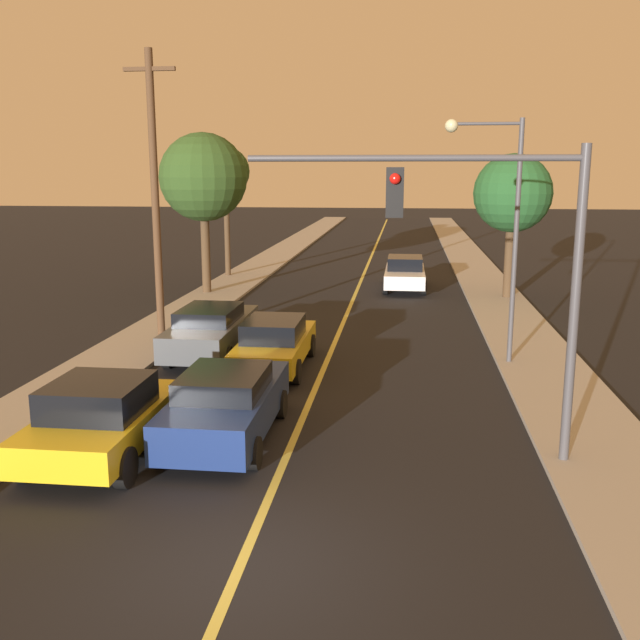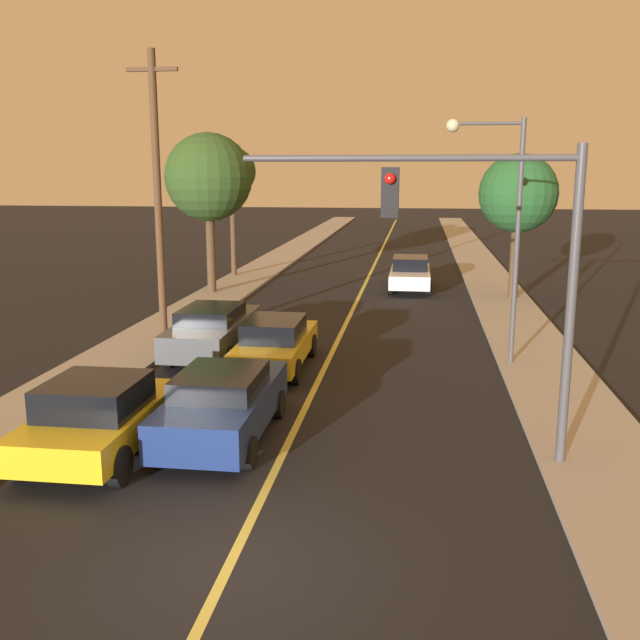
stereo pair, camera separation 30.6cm
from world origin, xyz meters
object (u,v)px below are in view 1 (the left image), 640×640
at_px(car_near_lane_front, 227,403).
at_px(streetlamp_right, 498,207).
at_px(car_outer_lane_second, 211,330).
at_px(tree_right_near, 513,194).
at_px(car_outer_lane_front, 102,418).
at_px(car_far_oncoming, 405,273).
at_px(traffic_signal_mast, 493,244).
at_px(car_near_lane_second, 275,343).
at_px(tree_left_near, 225,173).
at_px(utility_pole_left, 155,195).
at_px(tree_left_far, 203,178).

distance_m(car_near_lane_front, streetlamp_right, 9.78).
relative_size(car_outer_lane_second, tree_right_near, 0.83).
xyz_separation_m(car_near_lane_front, car_outer_lane_second, (-2.16, 6.69, 0.02)).
distance_m(car_outer_lane_front, car_far_oncoming, 21.84).
relative_size(car_outer_lane_front, traffic_signal_mast, 0.69).
relative_size(car_near_lane_second, tree_left_near, 0.71).
xyz_separation_m(car_outer_lane_front, traffic_signal_mast, (7.33, 0.71, 3.37)).
distance_m(car_outer_lane_second, utility_pole_left, 4.57).
xyz_separation_m(car_outer_lane_front, utility_pole_left, (-1.97, 9.04, 3.95)).
height_order(streetlamp_right, tree_left_near, streetlamp_right).
relative_size(car_outer_lane_front, car_far_oncoming, 0.84).
bearing_deg(car_far_oncoming, traffic_signal_mast, 94.44).
height_order(streetlamp_right, utility_pole_left, utility_pole_left).
relative_size(traffic_signal_mast, streetlamp_right, 0.90).
xyz_separation_m(tree_left_far, tree_right_near, (13.35, 0.28, -0.66)).
distance_m(car_far_oncoming, tree_right_near, 6.24).
bearing_deg(utility_pole_left, car_near_lane_second, -29.73).
xyz_separation_m(car_near_lane_second, car_outer_lane_second, (-2.16, 1.21, 0.05)).
distance_m(car_outer_lane_second, tree_right_near, 15.40).
bearing_deg(car_near_lane_front, tree_right_near, 65.47).
height_order(car_outer_lane_front, utility_pole_left, utility_pole_left).
height_order(car_far_oncoming, utility_pole_left, utility_pole_left).
bearing_deg(car_outer_lane_second, car_near_lane_second, -29.23).
bearing_deg(tree_right_near, car_far_oncoming, 153.13).
distance_m(car_near_lane_front, car_far_oncoming, 20.19).
height_order(tree_left_far, tree_right_near, tree_left_far).
distance_m(traffic_signal_mast, tree_left_near, 25.61).
distance_m(car_near_lane_front, tree_left_far, 18.66).
bearing_deg(utility_pole_left, tree_left_near, 95.91).
height_order(traffic_signal_mast, streetlamp_right, streetlamp_right).
relative_size(car_near_lane_front, tree_left_far, 0.66).
xyz_separation_m(car_near_lane_front, streetlamp_right, (6.11, 6.66, 3.74)).
height_order(car_near_lane_front, car_outer_lane_second, car_outer_lane_second).
bearing_deg(tree_left_near, car_near_lane_front, -75.96).
bearing_deg(traffic_signal_mast, car_near_lane_second, 130.88).
height_order(car_outer_lane_front, tree_right_near, tree_right_near).
bearing_deg(car_near_lane_second, tree_left_near, 108.25).
height_order(car_near_lane_second, traffic_signal_mast, traffic_signal_mast).
bearing_deg(utility_pole_left, streetlamp_right, -6.54).
xyz_separation_m(car_near_lane_second, traffic_signal_mast, (5.17, -5.97, 3.43)).
distance_m(car_outer_lane_second, tree_left_near, 17.00).
xyz_separation_m(car_outer_lane_front, car_outer_lane_second, (-0.00, 7.88, -0.01)).
distance_m(traffic_signal_mast, tree_right_near, 18.34).
bearing_deg(streetlamp_right, traffic_signal_mast, -97.52).
bearing_deg(car_outer_lane_front, car_outer_lane_second, 90.00).
xyz_separation_m(car_near_lane_second, car_outer_lane_front, (-2.16, -6.68, 0.06)).
relative_size(car_outer_lane_second, tree_left_near, 0.77).
relative_size(streetlamp_right, tree_left_near, 1.03).
relative_size(tree_left_near, tree_left_far, 0.94).
distance_m(car_near_lane_second, utility_pole_left, 6.22).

